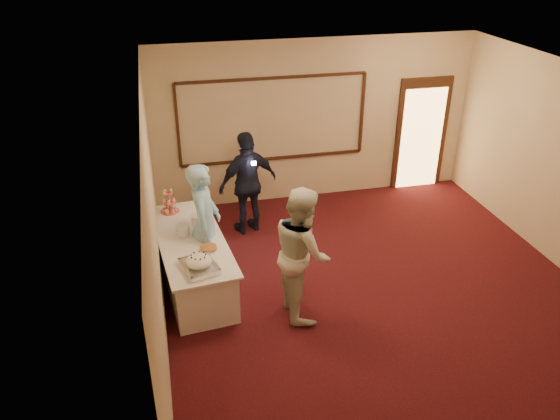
{
  "coord_description": "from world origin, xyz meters",
  "views": [
    {
      "loc": [
        -2.82,
        -5.75,
        4.72
      ],
      "look_at": [
        -1.28,
        0.87,
        1.15
      ],
      "focal_mm": 35.0,
      "sensor_mm": 36.0,
      "label": 1
    }
  ],
  "objects_px": {
    "cupcake_stand": "(169,203)",
    "plate_stack_a": "(183,230)",
    "tart": "(208,248)",
    "guest": "(248,183)",
    "plate_stack_b": "(197,220)",
    "woman": "(302,252)",
    "pavlova_tray": "(199,263)",
    "buffet_table": "(193,261)",
    "man": "(205,225)"
  },
  "relations": [
    {
      "from": "pavlova_tray",
      "to": "tart",
      "type": "xyz_separation_m",
      "value": [
        0.17,
        0.43,
        -0.06
      ]
    },
    {
      "from": "plate_stack_b",
      "to": "guest",
      "type": "relative_size",
      "value": 0.11
    },
    {
      "from": "guest",
      "to": "buffet_table",
      "type": "bearing_deg",
      "value": 33.78
    },
    {
      "from": "woman",
      "to": "plate_stack_b",
      "type": "bearing_deg",
      "value": 42.78
    },
    {
      "from": "cupcake_stand",
      "to": "man",
      "type": "bearing_deg",
      "value": -60.86
    },
    {
      "from": "cupcake_stand",
      "to": "man",
      "type": "xyz_separation_m",
      "value": [
        0.46,
        -0.83,
        0.01
      ]
    },
    {
      "from": "pavlova_tray",
      "to": "tart",
      "type": "relative_size",
      "value": 2.25
    },
    {
      "from": "pavlova_tray",
      "to": "tart",
      "type": "height_order",
      "value": "pavlova_tray"
    },
    {
      "from": "plate_stack_b",
      "to": "woman",
      "type": "relative_size",
      "value": 0.1
    },
    {
      "from": "man",
      "to": "woman",
      "type": "relative_size",
      "value": 1.01
    },
    {
      "from": "plate_stack_b",
      "to": "man",
      "type": "height_order",
      "value": "man"
    },
    {
      "from": "buffet_table",
      "to": "pavlova_tray",
      "type": "relative_size",
      "value": 4.04
    },
    {
      "from": "cupcake_stand",
      "to": "woman",
      "type": "bearing_deg",
      "value": -48.49
    },
    {
      "from": "plate_stack_b",
      "to": "tart",
      "type": "distance_m",
      "value": 0.74
    },
    {
      "from": "plate_stack_b",
      "to": "plate_stack_a",
      "type": "bearing_deg",
      "value": -132.59
    },
    {
      "from": "plate_stack_a",
      "to": "guest",
      "type": "relative_size",
      "value": 0.11
    },
    {
      "from": "pavlova_tray",
      "to": "buffet_table",
      "type": "bearing_deg",
      "value": 93.17
    },
    {
      "from": "plate_stack_a",
      "to": "guest",
      "type": "bearing_deg",
      "value": 47.15
    },
    {
      "from": "cupcake_stand",
      "to": "plate_stack_a",
      "type": "xyz_separation_m",
      "value": [
        0.15,
        -0.77,
        -0.07
      ]
    },
    {
      "from": "cupcake_stand",
      "to": "plate_stack_b",
      "type": "distance_m",
      "value": 0.65
    },
    {
      "from": "cupcake_stand",
      "to": "man",
      "type": "height_order",
      "value": "man"
    },
    {
      "from": "buffet_table",
      "to": "guest",
      "type": "distance_m",
      "value": 1.82
    },
    {
      "from": "cupcake_stand",
      "to": "woman",
      "type": "distance_m",
      "value": 2.45
    },
    {
      "from": "plate_stack_b",
      "to": "tart",
      "type": "relative_size",
      "value": 0.71
    },
    {
      "from": "pavlova_tray",
      "to": "man",
      "type": "distance_m",
      "value": 0.88
    },
    {
      "from": "plate_stack_a",
      "to": "woman",
      "type": "relative_size",
      "value": 0.11
    },
    {
      "from": "cupcake_stand",
      "to": "tart",
      "type": "xyz_separation_m",
      "value": [
        0.45,
        -1.26,
        -0.12
      ]
    },
    {
      "from": "tart",
      "to": "guest",
      "type": "relative_size",
      "value": 0.15
    },
    {
      "from": "cupcake_stand",
      "to": "guest",
      "type": "bearing_deg",
      "value": 20.38
    },
    {
      "from": "cupcake_stand",
      "to": "tart",
      "type": "bearing_deg",
      "value": -70.18
    },
    {
      "from": "plate_stack_a",
      "to": "woman",
      "type": "height_order",
      "value": "woman"
    },
    {
      "from": "pavlova_tray",
      "to": "plate_stack_b",
      "type": "xyz_separation_m",
      "value": [
        0.09,
        1.17,
        -0.01
      ]
    },
    {
      "from": "buffet_table",
      "to": "plate_stack_b",
      "type": "xyz_separation_m",
      "value": [
        0.13,
        0.37,
        0.46
      ]
    },
    {
      "from": "plate_stack_b",
      "to": "man",
      "type": "relative_size",
      "value": 0.1
    },
    {
      "from": "tart",
      "to": "woman",
      "type": "relative_size",
      "value": 0.15
    },
    {
      "from": "tart",
      "to": "guest",
      "type": "bearing_deg",
      "value": 63.69
    },
    {
      "from": "pavlova_tray",
      "to": "plate_stack_b",
      "type": "distance_m",
      "value": 1.17
    },
    {
      "from": "plate_stack_a",
      "to": "man",
      "type": "xyz_separation_m",
      "value": [
        0.32,
        -0.06,
        0.08
      ]
    },
    {
      "from": "tart",
      "to": "man",
      "type": "xyz_separation_m",
      "value": [
        0.01,
        0.43,
        0.14
      ]
    },
    {
      "from": "buffet_table",
      "to": "tart",
      "type": "xyz_separation_m",
      "value": [
        0.21,
        -0.37,
        0.41
      ]
    },
    {
      "from": "plate_stack_b",
      "to": "woman",
      "type": "distance_m",
      "value": 1.81
    },
    {
      "from": "tart",
      "to": "guest",
      "type": "distance_m",
      "value": 1.96
    },
    {
      "from": "buffet_table",
      "to": "cupcake_stand",
      "type": "bearing_deg",
      "value": 105.24
    },
    {
      "from": "plate_stack_b",
      "to": "buffet_table",
      "type": "bearing_deg",
      "value": -110.08
    },
    {
      "from": "cupcake_stand",
      "to": "plate_stack_b",
      "type": "bearing_deg",
      "value": -54.28
    },
    {
      "from": "tart",
      "to": "guest",
      "type": "xyz_separation_m",
      "value": [
        0.87,
        1.75,
        0.1
      ]
    },
    {
      "from": "plate_stack_a",
      "to": "plate_stack_b",
      "type": "height_order",
      "value": "plate_stack_a"
    },
    {
      "from": "pavlova_tray",
      "to": "plate_stack_a",
      "type": "distance_m",
      "value": 0.93
    },
    {
      "from": "man",
      "to": "tart",
      "type": "bearing_deg",
      "value": -168.14
    },
    {
      "from": "tart",
      "to": "man",
      "type": "distance_m",
      "value": 0.45
    }
  ]
}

